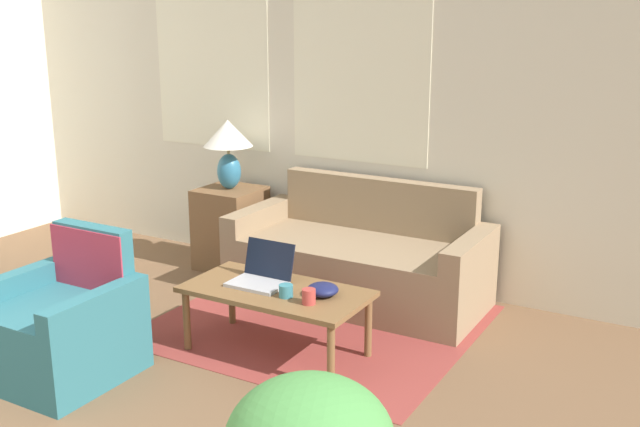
{
  "coord_description": "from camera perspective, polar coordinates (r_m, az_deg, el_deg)",
  "views": [
    {
      "loc": [
        3.06,
        -0.97,
        1.97
      ],
      "look_at": [
        0.81,
        2.97,
        0.75
      ],
      "focal_mm": 42.0,
      "sensor_mm": 36.0,
      "label": 1
    }
  ],
  "objects": [
    {
      "name": "wall_back",
      "position": [
        5.84,
        -2.15,
        8.51
      ],
      "size": [
        6.35,
        0.06,
        2.6
      ],
      "color": "silver",
      "rests_on": "ground_plane"
    },
    {
      "name": "snack_bowl",
      "position": [
        4.29,
        0.21,
        -5.81
      ],
      "size": [
        0.18,
        0.18,
        0.07
      ],
      "color": "#191E4C",
      "rests_on": "coffee_table"
    },
    {
      "name": "couch",
      "position": [
        5.31,
        3.13,
        -3.72
      ],
      "size": [
        1.77,
        0.81,
        0.82
      ],
      "color": "#937A5B",
      "rests_on": "ground_plane"
    },
    {
      "name": "coffee_table",
      "position": [
        4.42,
        -3.36,
        -6.29
      ],
      "size": [
        1.09,
        0.55,
        0.41
      ],
      "color": "brown",
      "rests_on": "ground_plane"
    },
    {
      "name": "laptop",
      "position": [
        4.49,
        -4.47,
        -4.66
      ],
      "size": [
        0.33,
        0.29,
        0.24
      ],
      "color": "#B7B7BC",
      "rests_on": "coffee_table"
    },
    {
      "name": "side_table",
      "position": [
        5.97,
        -6.81,
        -1.1
      ],
      "size": [
        0.46,
        0.46,
        0.64
      ],
      "color": "brown",
      "rests_on": "ground_plane"
    },
    {
      "name": "cup_navy",
      "position": [
        4.17,
        -0.86,
        -6.34
      ],
      "size": [
        0.08,
        0.08,
        0.09
      ],
      "color": "#B23D38",
      "rests_on": "coffee_table"
    },
    {
      "name": "table_lamp",
      "position": [
        5.82,
        -7.01,
        5.39
      ],
      "size": [
        0.38,
        0.38,
        0.54
      ],
      "color": "teal",
      "rests_on": "side_table"
    },
    {
      "name": "rug",
      "position": [
        4.95,
        -0.13,
        -8.34
      ],
      "size": [
        1.96,
        1.77,
        0.01
      ],
      "color": "brown",
      "rests_on": "ground_plane"
    },
    {
      "name": "armchair",
      "position": [
        4.46,
        -18.89,
        -8.3
      ],
      "size": [
        0.73,
        0.71,
        0.8
      ],
      "color": "#2D6B75",
      "rests_on": "ground_plane"
    },
    {
      "name": "cup_yellow",
      "position": [
        4.28,
        -2.61,
        -5.91
      ],
      "size": [
        0.08,
        0.08,
        0.07
      ],
      "color": "teal",
      "rests_on": "coffee_table"
    }
  ]
}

